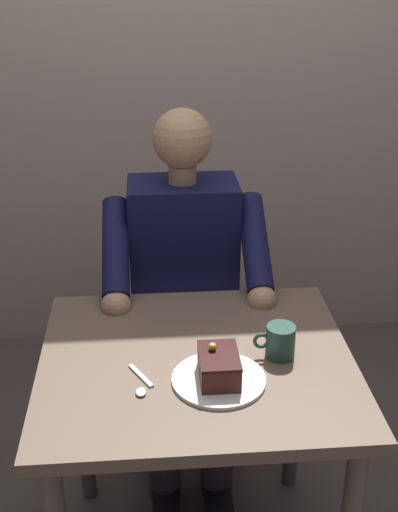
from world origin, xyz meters
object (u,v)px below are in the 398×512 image
Objects in this scene: cake_slice at (219,366)px; dining_table at (197,393)px; dessert_spoon at (141,384)px; coffee_cup at (280,341)px; chair at (183,310)px; seated_person at (185,295)px.

dining_table is at bearing -65.91° from cake_slice.
cake_slice is 0.20m from dessert_spoon.
coffee_cup reaches higher than dessert_spoon.
dining_table is at bearing -143.70° from dessert_spoon.
chair is at bearing -90.00° from dining_table.
seated_person is at bearing -90.00° from dining_table.
dessert_spoon reaches higher than dining_table.
chair reaches higher than dining_table.
dessert_spoon is at bearing 15.50° from coffee_cup.
chair reaches higher than coffee_cup.
cake_slice is at bearing 114.09° from dining_table.
cake_slice is at bearing 29.69° from coffee_cup.
seated_person is at bearing 90.00° from chair.
cake_slice is (-0.05, 0.61, 0.13)m from seated_person.
seated_person reaches higher than dining_table.
seated_person is at bearing -66.87° from coffee_cup.
seated_person is (-0.00, -0.50, 0.02)m from dining_table.
coffee_cup is at bearing -164.50° from dessert_spoon.
chair is 0.23m from seated_person.
cake_slice is at bearing 94.39° from seated_person.
chair is 0.83m from dessert_spoon.
chair is 0.77m from coffee_cup.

